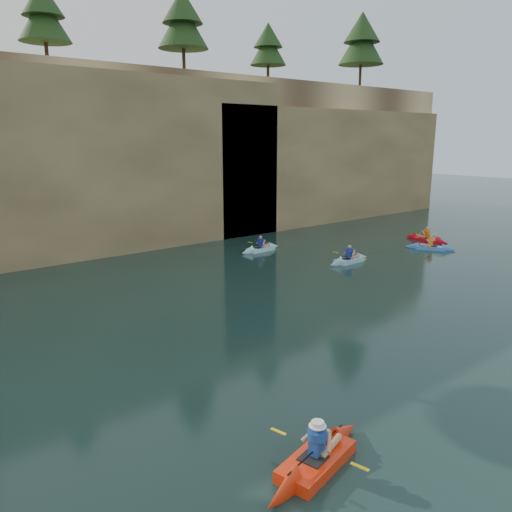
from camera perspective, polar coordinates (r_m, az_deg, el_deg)
ground at (r=15.26m, az=15.81°, el=-15.30°), size 160.00×160.00×0.00m
cliff at (r=39.16m, az=-22.49°, el=10.70°), size 70.00×16.00×12.00m
cliff_slab_center at (r=32.90m, az=-15.29°, el=10.37°), size 24.00×2.40×11.40m
cliff_slab_east at (r=44.85m, az=9.24°, el=10.37°), size 26.00×2.40×9.84m
sea_cave_center at (r=30.84m, az=-24.57°, el=1.75°), size 3.50×1.00×3.20m
sea_cave_east at (r=36.61m, az=-2.96°, el=5.66°), size 5.00×1.00×4.50m
main_kayaker at (r=12.13m, az=6.92°, el=-22.07°), size 3.83×2.47×1.39m
kayaker_ltblue_near at (r=29.84m, az=10.58°, el=-0.44°), size 3.28×2.53×1.30m
kayaker_red_far at (r=37.34m, az=18.89°, el=1.85°), size 2.53×3.53×1.29m
kayaker_ltblue_mid at (r=32.32m, az=0.52°, el=0.85°), size 3.30×2.44×1.24m
kayaker_blue_east at (r=34.72m, az=19.29°, el=0.95°), size 2.24×3.12×1.14m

